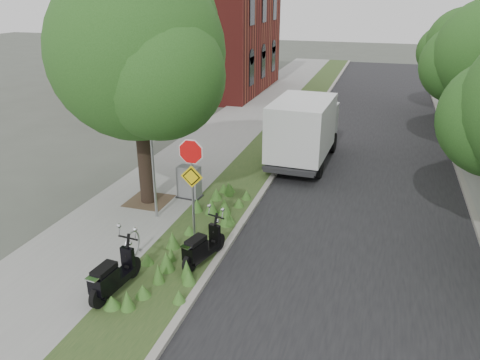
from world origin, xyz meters
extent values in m
plane|color=#4C5147|center=(0.00, 0.00, 0.00)|extent=(120.00, 120.00, 0.00)
cube|color=gray|center=(-4.25, 10.00, 0.06)|extent=(3.50, 60.00, 0.12)
cube|color=#27441D|center=(-1.50, 10.00, 0.06)|extent=(2.00, 60.00, 0.12)
cube|color=#9E9991|center=(-0.50, 10.00, 0.07)|extent=(0.20, 60.00, 0.13)
cube|color=black|center=(3.00, 10.00, 0.01)|extent=(7.00, 60.00, 0.01)
cube|color=#9E9991|center=(6.50, 10.00, 0.07)|extent=(0.20, 60.00, 0.13)
cylinder|color=black|center=(-4.00, 2.80, 2.36)|extent=(0.52, 0.52, 4.48)
sphere|color=#24501A|center=(-4.00, 2.80, 5.08)|extent=(5.40, 5.40, 5.40)
sphere|color=#24501A|center=(-5.21, 3.61, 4.41)|extent=(4.05, 4.05, 4.05)
sphere|color=#24501A|center=(-2.92, 2.12, 4.54)|extent=(3.78, 3.78, 3.78)
cube|color=#473828|center=(-4.00, 2.80, 0.12)|extent=(1.40, 1.40, 0.01)
cylinder|color=#A5A8AD|center=(-3.20, 1.80, 2.12)|extent=(0.08, 0.08, 4.00)
torus|color=#A5A8AD|center=(-2.70, -0.60, 0.50)|extent=(0.05, 0.77, 0.77)
cube|color=#A5A8AD|center=(-2.70, -0.96, 0.14)|extent=(0.06, 0.06, 0.04)
cube|color=#A5A8AD|center=(-2.70, -0.24, 0.14)|extent=(0.06, 0.06, 0.04)
cylinder|color=#A5A8AD|center=(-1.40, 0.60, 1.62)|extent=(0.07, 0.07, 3.00)
cylinder|color=red|center=(-1.40, 0.57, 2.87)|extent=(0.86, 0.03, 0.86)
cylinder|color=white|center=(-1.40, 0.58, 2.87)|extent=(0.94, 0.02, 0.94)
cube|color=yellow|center=(-1.40, 0.57, 2.17)|extent=(0.64, 0.03, 0.64)
cube|color=black|center=(7.20, 10.00, 1.07)|extent=(0.04, 24.00, 0.04)
cube|color=black|center=(7.20, 10.00, 0.27)|extent=(0.04, 24.00, 0.04)
cylinder|color=black|center=(7.20, 10.00, 0.62)|extent=(0.03, 0.03, 1.00)
cube|color=maroon|center=(-9.50, 22.00, 4.00)|extent=(9.00, 10.00, 8.00)
cylinder|color=black|center=(7.00, 10.00, 2.14)|extent=(0.36, 0.36, 4.03)
sphere|color=#24501A|center=(6.05, 10.63, 4.06)|extent=(3.15, 3.15, 3.15)
cylinder|color=black|center=(7.00, 18.00, 1.94)|extent=(0.36, 0.36, 3.64)
sphere|color=#24501A|center=(7.00, 18.00, 4.15)|extent=(3.80, 3.80, 3.80)
sphere|color=#24501A|center=(6.14, 18.57, 3.67)|extent=(2.85, 2.85, 2.85)
sphere|color=#24501A|center=(7.76, 17.52, 3.77)|extent=(2.66, 2.66, 2.66)
cylinder|color=black|center=(-0.63, 0.41, 0.38)|extent=(0.25, 0.53, 0.52)
cylinder|color=black|center=(-0.95, -0.78, 0.38)|extent=(0.25, 0.53, 0.52)
cube|color=black|center=(-0.80, -0.24, 0.40)|extent=(0.63, 1.19, 0.18)
cube|color=black|center=(-0.90, -0.57, 0.64)|extent=(0.52, 0.72, 0.40)
cube|color=black|center=(-0.88, -0.52, 0.90)|extent=(0.45, 0.65, 0.12)
cylinder|color=black|center=(-2.23, -1.43, 0.39)|extent=(0.18, 0.56, 0.55)
cylinder|color=black|center=(-2.37, -2.73, 0.39)|extent=(0.18, 0.56, 0.55)
cube|color=black|center=(-2.31, -2.13, 0.42)|extent=(0.48, 1.24, 0.19)
cube|color=black|center=(-2.34, -2.50, 0.67)|extent=(0.45, 0.72, 0.42)
cube|color=black|center=(-2.34, -2.45, 0.94)|extent=(0.38, 0.66, 0.13)
cube|color=#262628|center=(0.30, 8.45, 0.50)|extent=(2.17, 5.27, 0.18)
cube|color=#B7BABC|center=(0.38, 10.46, 1.33)|extent=(2.06, 1.45, 1.57)
cube|color=white|center=(0.28, 7.91, 1.73)|extent=(2.30, 3.81, 2.16)
cube|color=#262628|center=(-2.80, 3.53, 0.14)|extent=(0.88, 0.63, 0.04)
cube|color=slate|center=(-2.80, 3.53, 0.68)|extent=(0.78, 0.53, 1.11)
camera|label=1|loc=(3.29, -10.18, 6.81)|focal=35.00mm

